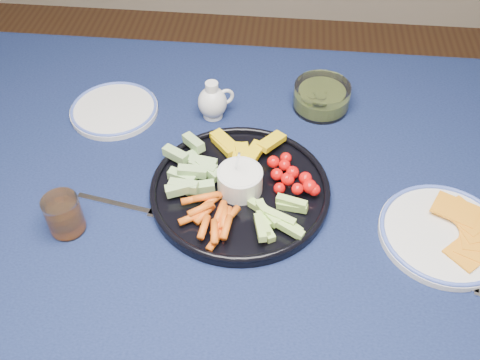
# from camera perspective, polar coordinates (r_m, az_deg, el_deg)

# --- Properties ---
(dining_table) EXTENTS (1.67, 1.07, 0.75)m
(dining_table) POSITION_cam_1_polar(r_m,az_deg,el_deg) (1.13, 3.55, -4.64)
(dining_table) COLOR #4C2B19
(dining_table) RESTS_ON ground
(crudite_platter) EXTENTS (0.36, 0.36, 0.11)m
(crudite_platter) POSITION_cam_1_polar(r_m,az_deg,el_deg) (1.05, -0.14, -0.76)
(crudite_platter) COLOR black
(crudite_platter) RESTS_ON dining_table
(creamer_pitcher) EXTENTS (0.08, 0.07, 0.09)m
(creamer_pitcher) POSITION_cam_1_polar(r_m,az_deg,el_deg) (1.22, -2.91, 8.33)
(creamer_pitcher) COLOR silver
(creamer_pitcher) RESTS_ON dining_table
(pickle_bowl) EXTENTS (0.13, 0.13, 0.06)m
(pickle_bowl) POSITION_cam_1_polar(r_m,az_deg,el_deg) (1.27, 8.68, 8.67)
(pickle_bowl) COLOR white
(pickle_bowl) RESTS_ON dining_table
(cheese_plate) EXTENTS (0.24, 0.24, 0.03)m
(cheese_plate) POSITION_cam_1_polar(r_m,az_deg,el_deg) (1.06, 20.98, -5.25)
(cheese_plate) COLOR silver
(cheese_plate) RESTS_ON dining_table
(juice_tumbler) EXTENTS (0.07, 0.07, 0.08)m
(juice_tumbler) POSITION_cam_1_polar(r_m,az_deg,el_deg) (1.04, -18.21, -3.73)
(juice_tumbler) COLOR white
(juice_tumbler) RESTS_ON dining_table
(fork_left) EXTENTS (0.19, 0.05, 0.00)m
(fork_left) POSITION_cam_1_polar(r_m,az_deg,el_deg) (1.06, -11.58, -2.89)
(fork_left) COLOR silver
(fork_left) RESTS_ON dining_table
(fork_right) EXTENTS (0.16, 0.06, 0.00)m
(fork_right) POSITION_cam_1_polar(r_m,az_deg,el_deg) (1.01, 21.93, -10.21)
(fork_right) COLOR silver
(fork_right) RESTS_ON dining_table
(side_plate_extra) EXTENTS (0.20, 0.20, 0.02)m
(side_plate_extra) POSITION_cam_1_polar(r_m,az_deg,el_deg) (1.28, -13.28, 7.34)
(side_plate_extra) COLOR silver
(side_plate_extra) RESTS_ON dining_table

